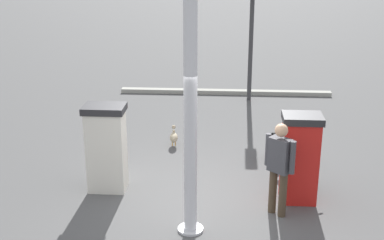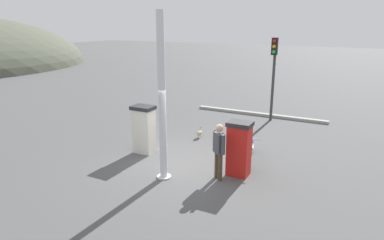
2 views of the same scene
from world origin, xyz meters
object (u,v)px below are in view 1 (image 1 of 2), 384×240
object	(u,v)px
motorcycle_near_pump	(290,152)
roadside_traffic_light	(252,12)
wandering_duck	(174,137)
fuel_pump_far	(106,147)
fuel_pump_near	(300,158)
canopy_support_pole	(190,98)
attendant_person	(279,164)

from	to	relation	value
motorcycle_near_pump	roadside_traffic_light	distance (m)	5.30
wandering_duck	roadside_traffic_light	bearing A→B (deg)	-23.18
fuel_pump_far	roadside_traffic_light	size ratio (longest dim) A/B	0.44
fuel_pump_far	motorcycle_near_pump	size ratio (longest dim) A/B	0.89
fuel_pump_far	roadside_traffic_light	distance (m)	6.59
fuel_pump_near	wandering_duck	bearing A→B (deg)	48.74
motorcycle_near_pump	wandering_duck	xyz separation A→B (m)	(1.16, 2.46, -0.25)
fuel_pump_far	motorcycle_near_pump	xyz separation A→B (m)	(1.08, -3.30, -0.36)
wandering_duck	fuel_pump_near	bearing A→B (deg)	-131.26
fuel_pump_far	wandering_duck	bearing A→B (deg)	-20.79
canopy_support_pole	fuel_pump_far	bearing A→B (deg)	53.40
motorcycle_near_pump	canopy_support_pole	world-z (taller)	canopy_support_pole
roadside_traffic_light	canopy_support_pole	bearing A→B (deg)	174.11
attendant_person	roadside_traffic_light	world-z (taller)	roadside_traffic_light
wandering_duck	canopy_support_pole	bearing A→B (deg)	-166.58
fuel_pump_far	attendant_person	xyz separation A→B (m)	(-0.54, -3.03, 0.09)
fuel_pump_far	roadside_traffic_light	bearing A→B (deg)	-22.28
motorcycle_near_pump	roadside_traffic_light	bearing A→B (deg)	10.44
fuel_pump_far	canopy_support_pole	distance (m)	2.50
canopy_support_pole	fuel_pump_near	bearing A→B (deg)	-54.02
wandering_duck	fuel_pump_far	bearing A→B (deg)	159.21
fuel_pump_far	attendant_person	bearing A→B (deg)	-100.19
roadside_traffic_light	wandering_duck	bearing A→B (deg)	156.82
fuel_pump_near	attendant_person	bearing A→B (deg)	146.23
attendant_person	canopy_support_pole	distance (m)	1.98
roadside_traffic_light	canopy_support_pole	xyz separation A→B (m)	(-7.14, 0.74, -0.30)
fuel_pump_near	fuel_pump_far	bearing A→B (deg)	90.00
fuel_pump_near	attendant_person	size ratio (longest dim) A/B	0.99
fuel_pump_near	canopy_support_pole	world-z (taller)	canopy_support_pole
wandering_duck	roadside_traffic_light	world-z (taller)	roadside_traffic_light
attendant_person	canopy_support_pole	bearing A→B (deg)	117.42
fuel_pump_far	fuel_pump_near	bearing A→B (deg)	-90.00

